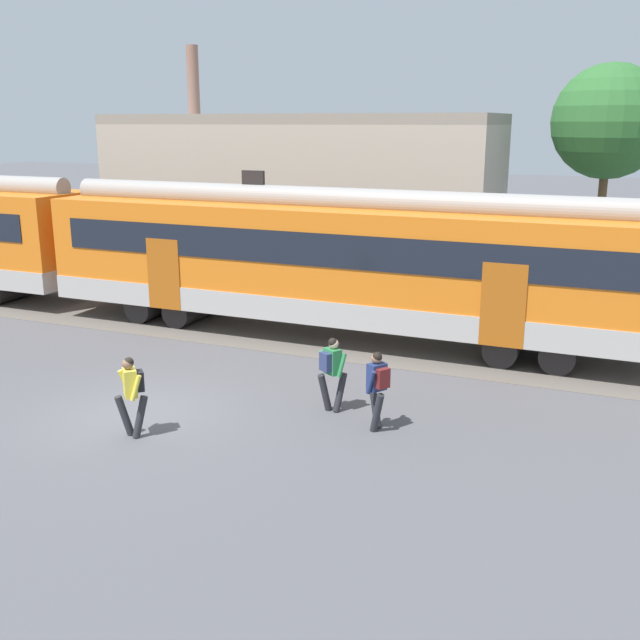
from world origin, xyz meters
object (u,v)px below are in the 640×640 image
object	(u,v)px
pedestrian_navy	(377,384)
pedestrian_yellow	(132,390)
commuter_train	(98,243)
pedestrian_green	(332,368)

from	to	relation	value
pedestrian_navy	pedestrian_yellow	bearing A→B (deg)	-153.12
commuter_train	pedestrian_green	distance (m)	11.98
pedestrian_green	pedestrian_navy	world-z (taller)	same
pedestrian_green	pedestrian_navy	size ratio (longest dim) A/B	1.00
pedestrian_yellow	pedestrian_navy	bearing A→B (deg)	26.88
pedestrian_yellow	pedestrian_navy	size ratio (longest dim) A/B	1.00
pedestrian_navy	commuter_train	bearing A→B (deg)	152.72
commuter_train	pedestrian_green	bearing A→B (deg)	-27.51
commuter_train	pedestrian_navy	size ratio (longest dim) A/B	22.83
pedestrian_green	pedestrian_navy	xyz separation A→B (m)	(1.23, -0.58, 0.00)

